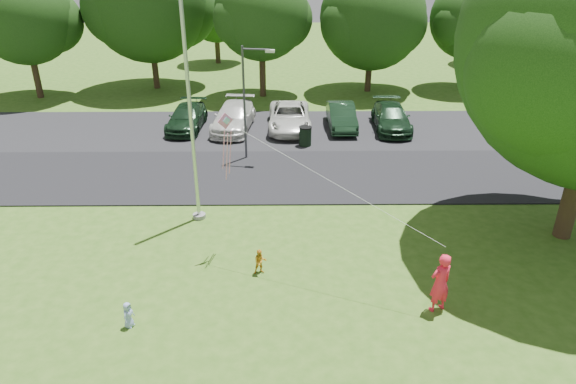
{
  "coord_description": "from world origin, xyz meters",
  "views": [
    {
      "loc": [
        -0.17,
        -12.83,
        9.8
      ],
      "look_at": [
        -0.0,
        4.0,
        1.6
      ],
      "focal_mm": 32.0,
      "sensor_mm": 36.0,
      "label": 1
    }
  ],
  "objects_px": {
    "flagpole": "(191,116)",
    "woman": "(440,283)",
    "child_blue": "(128,315)",
    "trash_can": "(305,137)",
    "street_lamp": "(248,94)",
    "kite": "(233,138)",
    "child_yellow": "(260,262)"
  },
  "relations": [
    {
      "from": "flagpole",
      "to": "woman",
      "type": "distance_m",
      "value": 10.22
    },
    {
      "from": "child_yellow",
      "to": "woman",
      "type": "bearing_deg",
      "value": -34.53
    },
    {
      "from": "flagpole",
      "to": "kite",
      "type": "xyz_separation_m",
      "value": [
        1.72,
        -2.42,
        0.05
      ]
    },
    {
      "from": "flagpole",
      "to": "kite",
      "type": "relative_size",
      "value": 1.52
    },
    {
      "from": "flagpole",
      "to": "kite",
      "type": "distance_m",
      "value": 2.97
    },
    {
      "from": "trash_can",
      "to": "kite",
      "type": "bearing_deg",
      "value": -105.14
    },
    {
      "from": "street_lamp",
      "to": "child_blue",
      "type": "xyz_separation_m",
      "value": [
        -2.73,
        -12.51,
        -2.94
      ]
    },
    {
      "from": "woman",
      "to": "child_blue",
      "type": "bearing_deg",
      "value": -19.25
    },
    {
      "from": "woman",
      "to": "child_yellow",
      "type": "bearing_deg",
      "value": -43.43
    },
    {
      "from": "child_blue",
      "to": "street_lamp",
      "type": "bearing_deg",
      "value": 8.11
    },
    {
      "from": "trash_can",
      "to": "street_lamp",
      "type": "bearing_deg",
      "value": -148.54
    },
    {
      "from": "kite",
      "to": "child_yellow",
      "type": "bearing_deg",
      "value": -90.87
    },
    {
      "from": "street_lamp",
      "to": "woman",
      "type": "relative_size",
      "value": 2.9
    },
    {
      "from": "woman",
      "to": "child_blue",
      "type": "distance_m",
      "value": 8.93
    },
    {
      "from": "street_lamp",
      "to": "child_yellow",
      "type": "relative_size",
      "value": 6.36
    },
    {
      "from": "flagpole",
      "to": "child_blue",
      "type": "relative_size",
      "value": 12.43
    },
    {
      "from": "flagpole",
      "to": "child_yellow",
      "type": "relative_size",
      "value": 11.44
    },
    {
      "from": "trash_can",
      "to": "kite",
      "type": "xyz_separation_m",
      "value": [
        -2.78,
        -10.28,
        3.67
      ]
    },
    {
      "from": "woman",
      "to": "child_blue",
      "type": "height_order",
      "value": "woman"
    },
    {
      "from": "flagpole",
      "to": "kite",
      "type": "height_order",
      "value": "flagpole"
    },
    {
      "from": "trash_can",
      "to": "woman",
      "type": "distance_m",
      "value": 13.99
    },
    {
      "from": "child_yellow",
      "to": "child_blue",
      "type": "bearing_deg",
      "value": -159.03
    },
    {
      "from": "child_yellow",
      "to": "flagpole",
      "type": "bearing_deg",
      "value": 109.45
    },
    {
      "from": "trash_can",
      "to": "woman",
      "type": "relative_size",
      "value": 0.57
    },
    {
      "from": "street_lamp",
      "to": "woman",
      "type": "height_order",
      "value": "street_lamp"
    },
    {
      "from": "flagpole",
      "to": "child_yellow",
      "type": "bearing_deg",
      "value": -55.94
    },
    {
      "from": "child_yellow",
      "to": "child_blue",
      "type": "relative_size",
      "value": 1.09
    },
    {
      "from": "child_yellow",
      "to": "child_blue",
      "type": "height_order",
      "value": "child_yellow"
    },
    {
      "from": "street_lamp",
      "to": "child_blue",
      "type": "bearing_deg",
      "value": -92.69
    },
    {
      "from": "street_lamp",
      "to": "kite",
      "type": "relative_size",
      "value": 0.84
    },
    {
      "from": "child_blue",
      "to": "trash_can",
      "type": "bearing_deg",
      "value": -0.86
    },
    {
      "from": "trash_can",
      "to": "kite",
      "type": "distance_m",
      "value": 11.27
    }
  ]
}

